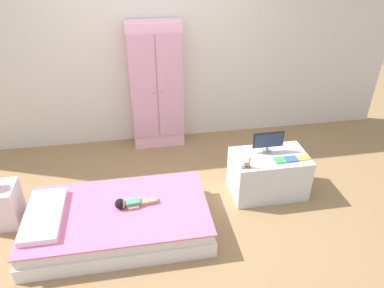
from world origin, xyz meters
TOP-DOWN VIEW (x-y plane):
  - ground_plane at (0.00, 0.00)m, footprint 10.00×10.00m
  - back_wall at (0.00, 1.57)m, footprint 6.40×0.05m
  - bed at (-0.49, -0.18)m, footprint 1.68×0.95m
  - pillow at (-1.13, -0.18)m, footprint 0.32×0.68m
  - doll at (-0.39, -0.16)m, footprint 0.39×0.14m
  - nightstand at (-1.59, 0.13)m, footprint 0.32×0.32m
  - wardrobe at (0.03, 1.39)m, footprint 0.65×0.31m
  - tv_stand at (1.09, 0.15)m, footprint 0.78×0.48m
  - tv_monitor at (1.08, 0.23)m, footprint 0.32×0.10m
  - rocking_horse_toy at (0.79, -0.01)m, footprint 0.09×0.04m
  - book_green at (1.15, 0.05)m, footprint 0.11×0.11m
  - book_blue at (1.28, 0.05)m, footprint 0.12×0.10m
  - book_yellow at (1.40, 0.05)m, footprint 0.13×0.08m

SIDE VIEW (x-z plane):
  - ground_plane at x=0.00m, z-range -0.02..0.00m
  - bed at x=-0.49m, z-range 0.00..0.26m
  - nightstand at x=-1.59m, z-range 0.00..0.42m
  - tv_stand at x=1.09m, z-range 0.00..0.47m
  - pillow at x=-1.13m, z-range 0.27..0.32m
  - doll at x=-0.39m, z-range 0.25..0.35m
  - book_yellow at x=1.40m, z-range 0.47..0.48m
  - book_green at x=1.15m, z-range 0.47..0.48m
  - book_blue at x=1.28m, z-range 0.47..0.48m
  - rocking_horse_toy at x=0.79m, z-range 0.46..0.58m
  - tv_monitor at x=1.08m, z-range 0.49..0.72m
  - wardrobe at x=0.03m, z-range 0.00..1.59m
  - back_wall at x=0.00m, z-range 0.00..2.70m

